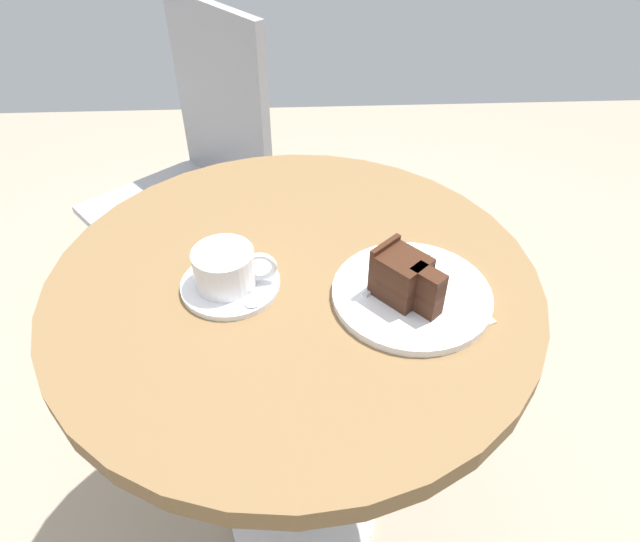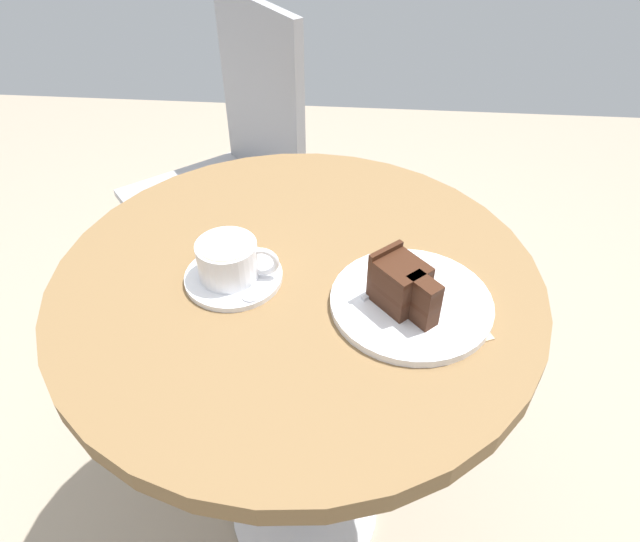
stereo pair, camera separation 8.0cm
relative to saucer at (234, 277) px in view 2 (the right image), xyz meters
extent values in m
cube|color=gray|center=(0.09, 0.02, -0.74)|extent=(4.40, 4.40, 0.01)
cylinder|color=brown|center=(0.09, 0.02, -0.02)|extent=(0.74, 0.74, 0.03)
cylinder|color=silver|center=(0.09, 0.02, -0.38)|extent=(0.07, 0.07, 0.68)
cylinder|color=silver|center=(0.09, 0.02, -0.73)|extent=(0.33, 0.33, 0.02)
cylinder|color=white|center=(0.00, 0.00, 0.00)|extent=(0.15, 0.15, 0.01)
cylinder|color=white|center=(-0.01, 0.00, 0.03)|extent=(0.09, 0.09, 0.06)
cylinder|color=#D6B789|center=(-0.01, 0.00, 0.06)|extent=(0.08, 0.08, 0.00)
torus|color=white|center=(0.05, 0.00, 0.03)|extent=(0.05, 0.01, 0.05)
cube|color=silver|center=(0.03, 0.00, 0.01)|extent=(0.01, 0.08, 0.00)
ellipsoid|color=silver|center=(0.03, -0.05, 0.01)|extent=(0.02, 0.02, 0.00)
cylinder|color=white|center=(0.26, -0.04, 0.00)|extent=(0.23, 0.23, 0.01)
cube|color=#422619|center=(0.24, -0.04, 0.02)|extent=(0.09, 0.09, 0.03)
cube|color=#422619|center=(0.27, -0.07, 0.02)|extent=(0.05, 0.05, 0.03)
cube|color=#381C0F|center=(0.24, -0.04, 0.04)|extent=(0.09, 0.09, 0.01)
cube|color=#381C0F|center=(0.27, -0.07, 0.04)|extent=(0.05, 0.05, 0.01)
cube|color=#422619|center=(0.24, -0.04, 0.05)|extent=(0.09, 0.09, 0.03)
cube|color=#422619|center=(0.27, -0.07, 0.05)|extent=(0.05, 0.05, 0.03)
cube|color=#381C0F|center=(0.24, -0.04, 0.07)|extent=(0.09, 0.09, 0.01)
cube|color=#381C0F|center=(0.27, -0.07, 0.07)|extent=(0.05, 0.05, 0.01)
cube|color=#381C0F|center=(0.22, -0.02, 0.05)|extent=(0.05, 0.04, 0.08)
cube|color=silver|center=(0.23, -0.01, 0.01)|extent=(0.09, 0.08, 0.00)
cube|color=silver|center=(0.29, 0.04, 0.01)|extent=(0.04, 0.04, 0.00)
cube|color=tan|center=(0.28, -0.05, 0.00)|extent=(0.19, 0.19, 0.00)
cube|color=tan|center=(0.27, -0.04, 0.00)|extent=(0.18, 0.18, 0.00)
cylinder|color=#9E9EA3|center=(-0.44, 0.62, -0.52)|extent=(0.02, 0.02, 0.45)
cylinder|color=#9E9EA3|center=(-0.23, 0.38, -0.52)|extent=(0.02, 0.02, 0.45)
cylinder|color=#9E9EA3|center=(-0.19, 0.83, -0.52)|extent=(0.02, 0.02, 0.45)
cylinder|color=#9E9EA3|center=(0.01, 0.58, -0.52)|extent=(0.02, 0.02, 0.45)
cube|color=#9E9EA3|center=(-0.21, 0.60, -0.28)|extent=(0.54, 0.54, 0.02)
cube|color=#9E9EA3|center=(-0.08, 0.72, -0.04)|extent=(0.25, 0.29, 0.47)
camera|label=1|loc=(0.10, -0.63, 0.56)|focal=32.00mm
camera|label=2|loc=(0.18, -0.63, 0.56)|focal=32.00mm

